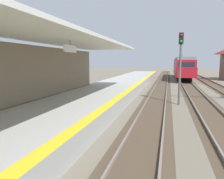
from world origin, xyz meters
TOP-DOWN VIEW (x-y plane):
  - station_platform at (-2.50, 16.00)m, footprint 5.00×80.00m
  - station_building_with_canopy at (-4.30, 11.85)m, footprint 4.85×24.00m
  - track_pair_nearest_platform at (1.90, 20.00)m, footprint 2.34×120.00m
  - track_pair_middle at (5.30, 20.00)m, footprint 2.34×120.00m
  - approaching_train at (5.30, 46.43)m, footprint 2.93×19.60m
  - rail_signal_post at (3.57, 19.99)m, footprint 0.32×0.34m

SIDE VIEW (x-z plane):
  - track_pair_nearest_platform at x=1.90m, z-range -0.03..0.13m
  - track_pair_middle at x=5.30m, z-range -0.03..0.13m
  - station_platform at x=-2.50m, z-range 0.00..0.90m
  - approaching_train at x=5.30m, z-range -0.20..4.56m
  - station_building_with_canopy at x=-4.30m, z-range 0.44..4.87m
  - rail_signal_post at x=3.57m, z-range 0.59..5.79m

